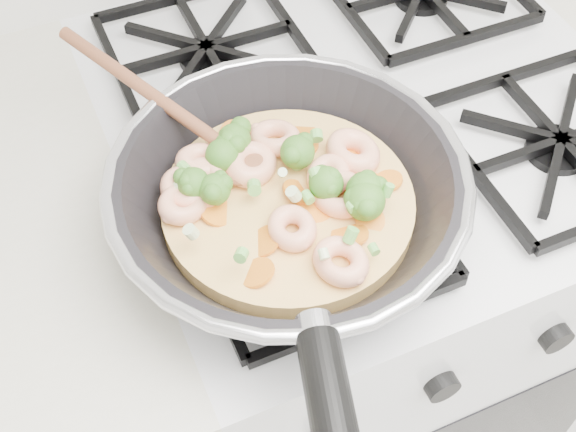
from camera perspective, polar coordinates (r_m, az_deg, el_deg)
name	(u,v)px	position (r m, az deg, el deg)	size (l,w,h in m)	color
stove	(349,302)	(1.24, 4.60, -6.49)	(0.60, 0.60, 0.92)	silver
skillet	(287,197)	(0.71, -0.08, 1.42)	(0.35, 0.60, 0.09)	black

